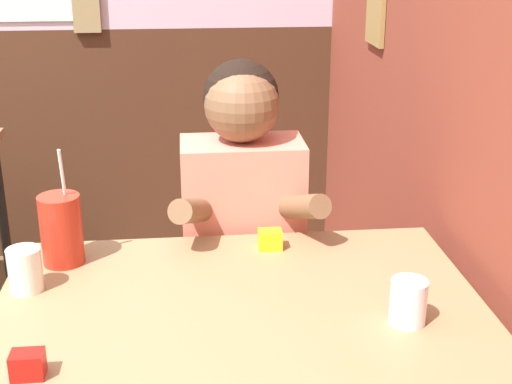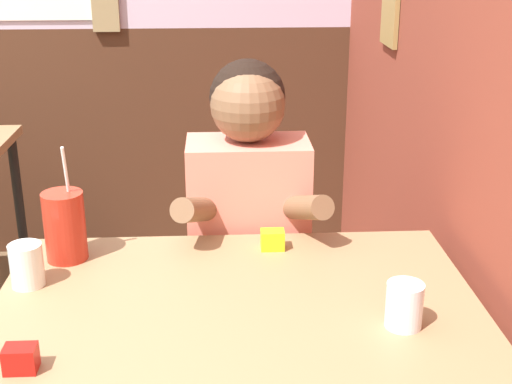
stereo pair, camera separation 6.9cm
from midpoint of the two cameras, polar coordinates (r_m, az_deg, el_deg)
name	(u,v)px [view 2 (the right image)]	position (r m, az deg, el deg)	size (l,w,h in m)	color
main_table	(237,332)	(1.61, -0.26, -11.13)	(1.07, 0.75, 0.76)	#93704C
person_seated	(248,255)	(2.08, 0.35, -5.07)	(0.42, 0.41, 1.20)	#EA7F6B
cocktail_pitcher	(65,226)	(1.79, -13.99, -2.67)	(0.10, 0.10, 0.29)	#B22819
glass_near_pitcher	(404,305)	(1.51, 13.09, -8.82)	(0.08, 0.08, 0.10)	silver
glass_center	(27,265)	(1.70, -16.76, -5.63)	(0.08, 0.08, 0.10)	silver
condiment_ketchup	(21,359)	(1.40, -16.95, -12.66)	(0.06, 0.04, 0.05)	#B7140F
condiment_mustard	(272,240)	(1.82, 2.42, -3.85)	(0.06, 0.04, 0.05)	yellow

